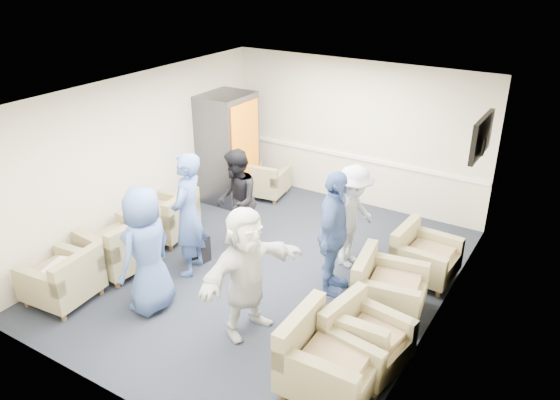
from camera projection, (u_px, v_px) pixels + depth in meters
The scene contains 25 objects.
floor at pixel (268, 271), 8.28m from camera, with size 6.00×6.00×0.00m, color black.
ceiling at pixel (266, 95), 7.14m from camera, with size 6.00×6.00×0.00m, color silver.
back_wall at pixel (355, 134), 10.03m from camera, with size 5.00×0.02×2.70m, color beige.
front_wall at pixel (102, 293), 5.39m from camera, with size 5.00×0.02×2.70m, color beige.
left_wall at pixel (138, 157), 8.90m from camera, with size 0.02×6.00×2.70m, color beige.
right_wall at pixel (442, 233), 6.52m from camera, with size 0.02×6.00×2.70m, color beige.
chair_rail at pixel (354, 157), 10.20m from camera, with size 4.98×0.04×0.06m, color white.
tv at pixel (482, 137), 7.65m from camera, with size 0.10×1.00×0.58m.
armchair_left_near at pixel (65, 280), 7.43m from camera, with size 0.91×0.91×0.67m.
armchair_left_mid at pixel (122, 248), 8.16m from camera, with size 1.02×1.02×0.75m.
armchair_left_far at pixel (167, 218), 9.11m from camera, with size 0.97×0.97×0.70m.
armchair_right_near at pixel (326, 361), 5.91m from camera, with size 0.97×0.97×0.76m.
armchair_right_midnear at pixel (363, 341), 6.28m from camera, with size 0.95×0.95×0.67m.
armchair_right_midfar at pixel (385, 289), 7.21m from camera, with size 1.00×1.00×0.70m.
armchair_right_far at pixel (422, 257), 7.99m from camera, with size 0.88×0.88×0.67m.
armchair_corner at pixel (265, 182), 10.63m from camera, with size 0.86×0.86×0.60m.
vending_machine at pixel (228, 148), 10.29m from camera, with size 0.83×0.97×2.06m.
backpack at pixel (199, 245), 8.47m from camera, with size 0.33×0.26×0.51m.
pillow at pixel (62, 269), 7.35m from camera, with size 0.45×0.34×0.13m, color silver.
person_front_left at pixel (146, 250), 7.08m from camera, with size 0.86×0.56×1.77m, color #3E5996.
person_mid_left at pixel (188, 215), 7.89m from camera, with size 0.69×0.45×1.88m, color #3E5996.
person_back_left at pixel (236, 201), 8.57m from camera, with size 0.81×0.63×1.67m, color black.
person_back_right at pixel (352, 217), 8.14m from camera, with size 1.04×0.60×1.61m, color silver.
person_mid_right at pixel (333, 234), 7.43m from camera, with size 1.07×0.44×1.82m, color #3E5996.
person_front_right at pixel (246, 272), 6.65m from camera, with size 1.59×0.51×1.71m, color silver.
Camera 1 is at (3.87, -5.91, 4.44)m, focal length 35.00 mm.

